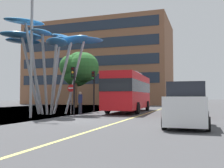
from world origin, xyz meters
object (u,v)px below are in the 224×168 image
object	(u,v)px
pedestrian	(80,103)
no_entry_sign	(71,94)
street_lamp	(35,39)
traffic_light_kerb_far	(94,82)
car_parked_mid	(185,103)
car_parked_far	(192,101)
red_bus	(129,90)
traffic_light_kerb_near	(74,80)
leaf_sculpture	(50,42)
car_parked_near	(187,106)

from	to	relation	value
pedestrian	no_entry_sign	bearing A→B (deg)	-131.86
street_lamp	traffic_light_kerb_far	bearing A→B (deg)	81.25
car_parked_mid	car_parked_far	size ratio (longest dim) A/B	1.10
red_bus	traffic_light_kerb_near	size ratio (longest dim) A/B	2.76
leaf_sculpture	traffic_light_kerb_far	xyz separation A→B (m)	(2.51, 3.47, -3.22)
pedestrian	red_bus	bearing A→B (deg)	49.40
car_parked_near	car_parked_mid	size ratio (longest dim) A/B	0.95
leaf_sculpture	street_lamp	distance (m)	4.29
car_parked_mid	pedestrian	distance (m)	8.32
traffic_light_kerb_far	car_parked_far	size ratio (longest dim) A/B	0.95
car_parked_near	car_parked_far	world-z (taller)	car_parked_near
car_parked_mid	no_entry_sign	size ratio (longest dim) A/B	1.81
red_bus	traffic_light_kerb_far	world-z (taller)	traffic_light_kerb_far
traffic_light_kerb_far	street_lamp	world-z (taller)	street_lamp
traffic_light_kerb_far	pedestrian	xyz separation A→B (m)	(-0.03, -2.74, -1.80)
street_lamp	leaf_sculpture	bearing A→B (deg)	108.70
traffic_light_kerb_near	pedestrian	size ratio (longest dim) A/B	2.00
leaf_sculpture	no_entry_sign	distance (m)	4.75
car_parked_far	street_lamp	bearing A→B (deg)	-129.91
traffic_light_kerb_near	car_parked_far	xyz separation A→B (m)	(8.28, 8.74, -1.67)
leaf_sculpture	street_lamp	size ratio (longest dim) A/B	1.16
leaf_sculpture	car_parked_mid	distance (m)	11.90
traffic_light_kerb_near	car_parked_far	size ratio (longest dim) A/B	0.92
street_lamp	car_parked_mid	bearing A→B (deg)	26.68
red_bus	leaf_sculpture	size ratio (longest dim) A/B	1.02
traffic_light_kerb_near	no_entry_sign	world-z (taller)	traffic_light_kerb_near
street_lamp	car_parked_far	bearing A→B (deg)	50.09
traffic_light_kerb_near	street_lamp	xyz separation A→B (m)	(-1.44, -2.88, 2.67)
red_bus	car_parked_near	size ratio (longest dim) A/B	2.44
red_bus	traffic_light_kerb_far	distance (m)	3.34
car_parked_far	street_lamp	distance (m)	15.75
car_parked_near	red_bus	bearing A→B (deg)	117.64
leaf_sculpture	pedestrian	world-z (taller)	leaf_sculpture
traffic_light_kerb_far	car_parked_near	bearing A→B (deg)	-48.27
car_parked_far	car_parked_near	bearing A→B (deg)	-89.24
no_entry_sign	leaf_sculpture	bearing A→B (deg)	-176.27
traffic_light_kerb_near	traffic_light_kerb_far	xyz separation A→B (m)	(-0.28, 4.61, 0.08)
leaf_sculpture	car_parked_far	bearing A→B (deg)	34.46
red_bus	leaf_sculpture	world-z (taller)	leaf_sculpture
leaf_sculpture	no_entry_sign	world-z (taller)	leaf_sculpture
red_bus	car_parked_far	size ratio (longest dim) A/B	2.54
traffic_light_kerb_near	pedestrian	xyz separation A→B (m)	(-0.32, 1.87, -1.72)
car_parked_mid	pedestrian	xyz separation A→B (m)	(-8.32, 0.01, -0.06)
red_bus	street_lamp	xyz separation A→B (m)	(-4.27, -8.43, 3.33)
car_parked_near	car_parked_mid	world-z (taller)	car_parked_mid
traffic_light_kerb_far	no_entry_sign	xyz separation A→B (m)	(-0.58, -3.34, -1.11)
car_parked_mid	street_lamp	bearing A→B (deg)	-153.32
car_parked_far	street_lamp	xyz separation A→B (m)	(-9.72, -11.62, 4.34)
car_parked_near	pedestrian	xyz separation A→B (m)	(-8.78, 7.07, -0.06)
traffic_light_kerb_far	street_lamp	distance (m)	8.00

